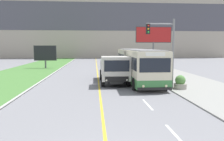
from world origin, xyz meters
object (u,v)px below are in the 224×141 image
Objects in this scene: planter_round_third at (147,69)px; planter_round_near at (180,83)px; city_bus at (138,65)px; traffic_light_mast at (165,45)px; car_distant at (121,62)px; planter_round_second at (161,74)px; planter_round_far at (140,66)px; billboard_large at (154,36)px; dump_truck at (114,70)px; billboard_small at (45,53)px.

planter_round_near is at bearing -88.80° from planter_round_third.
city_bus is 2.31× the size of traffic_light_mast.
traffic_light_mast reaches higher than planter_round_near.
traffic_light_mast reaches higher than car_distant.
planter_round_second reaches higher than planter_round_near.
traffic_light_mast reaches higher than planter_round_far.
billboard_large is 12.03m from planter_round_second.
billboard_large is (7.15, 13.19, 3.64)m from dump_truck.
billboard_small reaches higher than city_bus.
planter_round_near is (2.04, -22.40, -0.13)m from car_distant.
billboard_small is (-12.01, 13.27, 0.72)m from city_bus.
dump_truck is 1.88× the size of billboard_small.
dump_truck is 8.80m from planter_round_third.
dump_truck is at bearing 145.18° from traffic_light_mast.
billboard_large is at bearing -55.86° from car_distant.
billboard_large reaches higher than planter_round_third.
car_distant is 13.16m from billboard_small.
billboard_large is at bearing 78.95° from planter_round_second.
planter_round_near reaches higher than planter_round_far.
traffic_light_mast is 5.29× the size of planter_round_third.
car_distant is 12.19m from planter_round_third.
planter_round_near is at bearing -64.13° from city_bus.
planter_round_near is at bearing -30.94° from dump_truck.
traffic_light_mast is at bearing 163.35° from planter_round_near.
planter_round_near is at bearing -51.72° from billboard_small.
traffic_light_mast reaches higher than billboard_small.
billboard_large is at bearing 77.93° from traffic_light_mast.
car_distant reaches higher than planter_round_near.
planter_round_second is at bearing -101.05° from billboard_large.
dump_truck reaches higher than planter_round_far.
planter_round_third is at bearing 84.37° from traffic_light_mast.
planter_round_third is (0.98, 9.99, -3.03)m from traffic_light_mast.
car_distant reaches higher than planter_round_far.
planter_round_second is 1.03× the size of planter_round_far.
dump_truck is 19.65m from car_distant.
traffic_light_mast is 10.48m from planter_round_third.
billboard_small reaches higher than planter_round_second.
dump_truck is 13.54m from planter_round_far.
planter_round_near is at bearing -90.27° from planter_round_far.
planter_round_second is at bearing 89.65° from planter_round_near.
city_bus is at bearing -103.46° from planter_round_far.
planter_round_far is (0.04, 10.35, -0.02)m from planter_round_second.
city_bus reaches higher than car_distant.
billboard_small is 23.38m from planter_round_near.
billboard_small is at bearing 128.28° from planter_round_near.
car_distant is 3.95× the size of planter_round_near.
planter_round_far is (14.52, -2.78, -1.77)m from billboard_small.
planter_round_near is (1.20, -0.36, -3.01)m from traffic_light_mast.
billboard_large is at bearing 67.62° from planter_round_third.
dump_truck is 15.44m from billboard_large.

